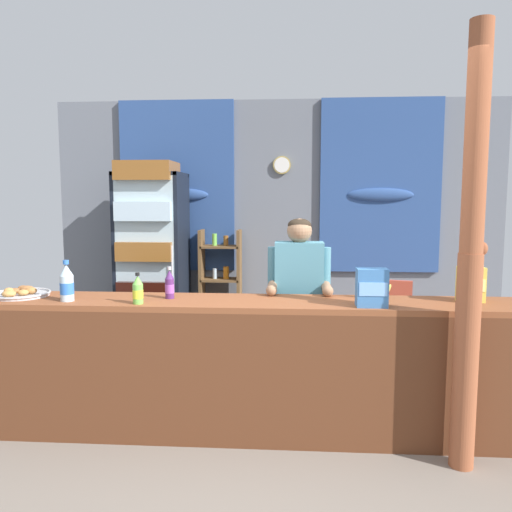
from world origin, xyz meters
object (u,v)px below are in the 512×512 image
at_px(soda_bottle_grape_soda, 170,285).
at_px(soda_bottle_lime_soda, 138,291).
at_px(drink_fridge, 152,247).
at_px(snack_box_biscuit, 372,288).
at_px(stall_counter, 267,357).
at_px(pastry_tray, 20,293).
at_px(bottle_shelf_rack, 221,283).
at_px(shopkeeper, 299,291).
at_px(plastic_lawn_chair, 390,314).
at_px(timber_post, 471,263).
at_px(banana_bunch, 373,290).
at_px(snack_box_instant_noodle, 471,284).
at_px(soda_bottle_water, 67,284).

height_order(soda_bottle_grape_soda, soda_bottle_lime_soda, soda_bottle_grape_soda).
distance_m(drink_fridge, snack_box_biscuit, 2.99).
xyz_separation_m(stall_counter, pastry_tray, (-1.79, 0.15, 0.39)).
bearing_deg(bottle_shelf_rack, shopkeeper, -65.52).
bearing_deg(plastic_lawn_chair, pastry_tray, -151.15).
xyz_separation_m(timber_post, bottle_shelf_rack, (-1.88, 2.74, -0.60)).
bearing_deg(stall_counter, pastry_tray, 175.25).
distance_m(stall_counter, timber_post, 1.42).
height_order(snack_box_biscuit, pastry_tray, snack_box_biscuit).
bearing_deg(plastic_lawn_chair, banana_bunch, -105.42).
bearing_deg(pastry_tray, soda_bottle_lime_soda, -11.94).
bearing_deg(drink_fridge, banana_bunch, -41.86).
relative_size(stall_counter, bottle_shelf_rack, 2.99).
relative_size(plastic_lawn_chair, snack_box_instant_noodle, 3.61).
bearing_deg(soda_bottle_water, timber_post, -5.92).
height_order(timber_post, banana_bunch, timber_post).
height_order(plastic_lawn_chair, pastry_tray, pastry_tray).
bearing_deg(soda_bottle_lime_soda, snack_box_biscuit, 0.62).
xyz_separation_m(stall_counter, soda_bottle_lime_soda, (-0.87, -0.05, 0.46)).
xyz_separation_m(stall_counter, bottle_shelf_rack, (-0.66, 2.49, 0.08)).
xyz_separation_m(drink_fridge, snack_box_instant_noodle, (2.75, -1.97, -0.04)).
bearing_deg(pastry_tray, shopkeeper, 11.48).
height_order(drink_fridge, soda_bottle_water, drink_fridge).
distance_m(soda_bottle_water, snack_box_biscuit, 2.06).
height_order(shopkeeper, snack_box_instant_noodle, shopkeeper).
relative_size(bottle_shelf_rack, snack_box_instant_noodle, 5.41).
relative_size(stall_counter, soda_bottle_lime_soda, 18.29).
height_order(soda_bottle_water, banana_bunch, soda_bottle_water).
relative_size(shopkeeper, soda_bottle_grape_soda, 6.66).
xyz_separation_m(timber_post, drink_fridge, (-2.59, 2.40, -0.16)).
xyz_separation_m(soda_bottle_grape_soda, pastry_tray, (-1.09, 0.00, -0.07)).
distance_m(drink_fridge, banana_bunch, 2.84).
xyz_separation_m(timber_post, plastic_lawn_chair, (-0.06, 2.03, -0.78)).
bearing_deg(soda_bottle_grape_soda, shopkeeper, 24.13).
relative_size(bottle_shelf_rack, banana_bunch, 4.81).
distance_m(stall_counter, drink_fridge, 2.60).
distance_m(drink_fridge, pastry_tray, 2.04).
bearing_deg(snack_box_instant_noodle, snack_box_biscuit, -163.51).
xyz_separation_m(snack_box_instant_noodle, snack_box_biscuit, (-0.70, -0.21, 0.01)).
bearing_deg(stall_counter, banana_bunch, 19.16).
bearing_deg(bottle_shelf_rack, timber_post, -55.60).
distance_m(soda_bottle_grape_soda, soda_bottle_lime_soda, 0.26).
bearing_deg(snack_box_instant_noodle, banana_bunch, 173.03).
xyz_separation_m(stall_counter, soda_bottle_water, (-1.38, 0.01, 0.49)).
relative_size(soda_bottle_water, soda_bottle_lime_soda, 1.34).
relative_size(stall_counter, soda_bottle_water, 13.62).
height_order(stall_counter, soda_bottle_grape_soda, soda_bottle_grape_soda).
distance_m(timber_post, pastry_tray, 3.05).
relative_size(shopkeeper, pastry_tray, 3.68).
xyz_separation_m(plastic_lawn_chair, soda_bottle_water, (-2.53, -1.76, 0.58)).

